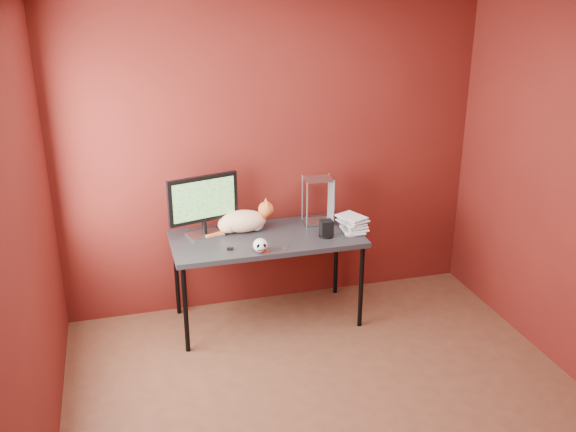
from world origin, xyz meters
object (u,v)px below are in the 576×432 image
object	(u,v)px
desk	(267,242)
book_stack	(346,151)
cat	(243,221)
skull_mug	(260,245)
speaker	(326,229)
monitor	(203,203)

from	to	relation	value
desk	book_stack	world-z (taller)	book_stack
desk	cat	size ratio (longest dim) A/B	2.65
desk	skull_mug	bearing A→B (deg)	-112.22
speaker	desk	bearing A→B (deg)	163.17
cat	skull_mug	size ratio (longest dim) A/B	5.13
cat	desk	bearing A→B (deg)	-39.48
desk	book_stack	size ratio (longest dim) A/B	1.12
desk	speaker	size ratio (longest dim) A/B	11.05
monitor	skull_mug	bearing A→B (deg)	-64.61
cat	monitor	bearing A→B (deg)	-174.24
speaker	book_stack	distance (m)	0.63
cat	skull_mug	world-z (taller)	cat
monitor	speaker	distance (m)	0.98
monitor	book_stack	bearing A→B (deg)	-25.48
desk	cat	distance (m)	0.26
desk	skull_mug	world-z (taller)	skull_mug
skull_mug	speaker	xyz separation A→B (m)	(0.57, 0.15, 0.01)
monitor	speaker	bearing A→B (deg)	-30.93
skull_mug	monitor	bearing A→B (deg)	134.10
desk	monitor	world-z (taller)	monitor
skull_mug	speaker	distance (m)	0.59
skull_mug	book_stack	size ratio (longest dim) A/B	0.08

